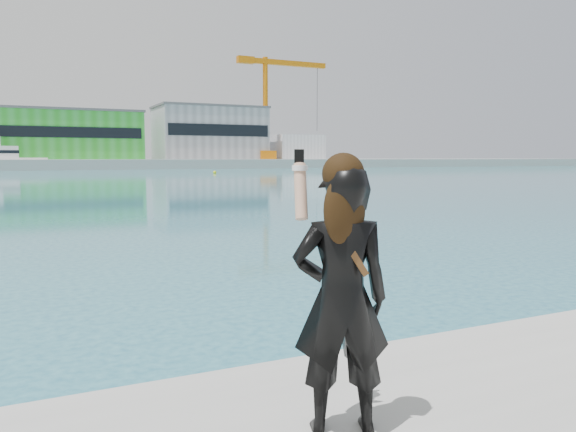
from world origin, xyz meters
name	(u,v)px	position (x,y,z in m)	size (l,w,h in m)	color
far_quay	(28,164)	(0.00, 130.00, 1.00)	(320.00, 40.00, 2.00)	#9E9E99
warehouse_green	(67,135)	(8.00, 127.98, 7.26)	(30.60, 16.36, 10.50)	green
warehouse_grey_right	(210,133)	(40.00, 127.98, 8.26)	(25.50, 15.35, 12.50)	gray
ancillary_shed	(296,147)	(62.00, 126.00, 5.00)	(12.00, 10.00, 6.00)	silver
dock_crane	(270,104)	(53.20, 122.00, 15.07)	(23.00, 4.00, 24.00)	orange
flagpole_right	(140,138)	(22.09, 121.00, 6.54)	(1.28, 0.16, 8.00)	silver
buoy_near	(215,173)	(24.95, 78.11, 0.00)	(0.50, 0.50, 0.50)	#D6D80B
woman	(341,291)	(0.30, -0.16, 1.61)	(0.65, 0.53, 1.61)	black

